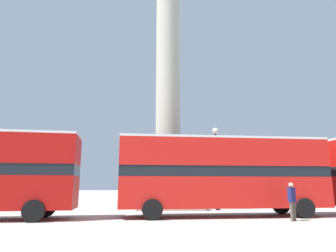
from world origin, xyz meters
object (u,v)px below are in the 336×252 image
object	(u,v)px
street_lamp	(216,162)
monument_column	(168,105)
bus_c	(222,173)
pedestrian_near_lamp	(292,199)
equestrian_statue	(36,186)

from	to	relation	value
street_lamp	monument_column	bearing A→B (deg)	150.57
bus_c	pedestrian_near_lamp	xyz separation A→B (m)	(2.70, -2.31, -1.32)
equestrian_statue	street_lamp	world-z (taller)	equestrian_statue
monument_column	equestrian_statue	distance (m)	14.02
monument_column	bus_c	xyz separation A→B (m)	(2.40, -6.24, -5.51)
bus_c	street_lamp	distance (m)	4.59
bus_c	equestrian_statue	size ratio (longest dim) A/B	1.86
street_lamp	pedestrian_near_lamp	xyz separation A→B (m)	(1.85, -6.72, -2.27)
monument_column	equestrian_statue	bearing A→B (deg)	153.85
monument_column	pedestrian_near_lamp	size ratio (longest dim) A/B	11.38
equestrian_statue	street_lamp	bearing A→B (deg)	1.01
monument_column	street_lamp	world-z (taller)	monument_column
bus_c	pedestrian_near_lamp	size ratio (longest dim) A/B	6.30
street_lamp	bus_c	bearing A→B (deg)	-100.84
monument_column	bus_c	distance (m)	8.66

